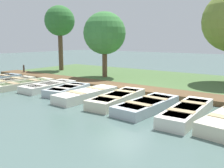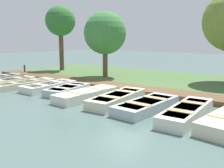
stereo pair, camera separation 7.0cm
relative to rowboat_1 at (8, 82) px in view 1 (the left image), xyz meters
name	(u,v)px [view 1 (the left image)]	position (x,y,z in m)	size (l,w,h in m)	color
ground_plane	(121,95)	(-1.73, 7.25, -0.18)	(80.00, 80.00, 0.00)	#4C6660
shore_bank	(164,80)	(-6.73, 7.25, -0.10)	(8.00, 24.00, 0.15)	#476638
dock_walkway	(134,89)	(-2.95, 7.25, -0.06)	(1.47, 23.83, 0.22)	brown
rowboat_1	(8,82)	(0.00, 0.00, 0.00)	(3.27, 1.25, 0.36)	beige
rowboat_2	(24,84)	(-0.06, 1.48, 0.00)	(3.65, 1.31, 0.35)	beige
rowboat_3	(49,86)	(-0.45, 3.24, 0.01)	(3.13, 1.27, 0.38)	silver
rowboat_4	(67,90)	(-0.35, 4.83, 0.02)	(2.77, 1.51, 0.40)	#B2BCC1
rowboat_5	(87,94)	(-0.06, 6.41, 0.04)	(3.41, 1.20, 0.43)	silver
rowboat_6	(118,98)	(-0.25, 8.04, 0.04)	(3.53, 1.31, 0.43)	beige
rowboat_7	(147,105)	(-0.08, 9.58, 0.02)	(3.33, 1.36, 0.40)	#B2BCC1
rowboat_8	(187,112)	(-0.03, 11.21, 0.04)	(3.54, 1.10, 0.43)	silver
mooring_post_near	(24,70)	(-3.07, -2.82, 0.23)	(0.13, 0.13, 0.81)	#47382D
park_tree_far_left	(60,22)	(-6.15, -1.96, 4.01)	(2.48, 2.48, 5.50)	brown
park_tree_left	(105,33)	(-5.26, 3.44, 2.96)	(2.89, 2.89, 4.61)	brown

